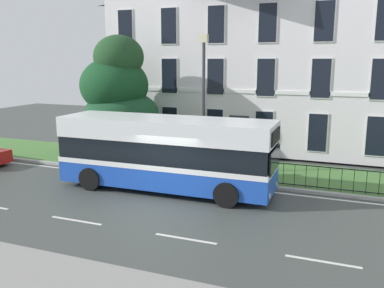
{
  "coord_description": "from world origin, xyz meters",
  "views": [
    {
      "loc": [
        6.44,
        -12.68,
        5.36
      ],
      "look_at": [
        0.0,
        3.88,
        1.71
      ],
      "focal_mm": 38.74,
      "sensor_mm": 36.0,
      "label": 1
    }
  ],
  "objects_px": {
    "georgian_townhouse": "(260,57)",
    "single_decker_bus": "(166,153)",
    "litter_bin": "(248,164)",
    "street_lamp_post": "(204,95)",
    "evergreen_tree": "(119,107)"
  },
  "relations": [
    {
      "from": "georgian_townhouse",
      "to": "street_lamp_post",
      "type": "relative_size",
      "value": 2.69
    },
    {
      "from": "georgian_townhouse",
      "to": "street_lamp_post",
      "type": "bearing_deg",
      "value": -93.96
    },
    {
      "from": "street_lamp_post",
      "to": "evergreen_tree",
      "type": "bearing_deg",
      "value": 162.7
    },
    {
      "from": "street_lamp_post",
      "to": "georgian_townhouse",
      "type": "bearing_deg",
      "value": 86.04
    },
    {
      "from": "georgian_townhouse",
      "to": "single_decker_bus",
      "type": "relative_size",
      "value": 1.9
    },
    {
      "from": "georgian_townhouse",
      "to": "litter_bin",
      "type": "xyz_separation_m",
      "value": [
        1.55,
        -8.87,
        -4.74
      ]
    },
    {
      "from": "street_lamp_post",
      "to": "litter_bin",
      "type": "relative_size",
      "value": 5.21
    },
    {
      "from": "evergreen_tree",
      "to": "georgian_townhouse",
      "type": "bearing_deg",
      "value": 49.49
    },
    {
      "from": "georgian_townhouse",
      "to": "litter_bin",
      "type": "height_order",
      "value": "georgian_townhouse"
    },
    {
      "from": "evergreen_tree",
      "to": "single_decker_bus",
      "type": "xyz_separation_m",
      "value": [
        4.86,
        -4.44,
        -1.23
      ]
    },
    {
      "from": "street_lamp_post",
      "to": "litter_bin",
      "type": "height_order",
      "value": "street_lamp_post"
    },
    {
      "from": "single_decker_bus",
      "to": "street_lamp_post",
      "type": "height_order",
      "value": "street_lamp_post"
    },
    {
      "from": "georgian_townhouse",
      "to": "evergreen_tree",
      "type": "relative_size",
      "value": 2.5
    },
    {
      "from": "georgian_townhouse",
      "to": "single_decker_bus",
      "type": "bearing_deg",
      "value": -96.22
    },
    {
      "from": "georgian_townhouse",
      "to": "litter_bin",
      "type": "distance_m",
      "value": 10.18
    }
  ]
}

